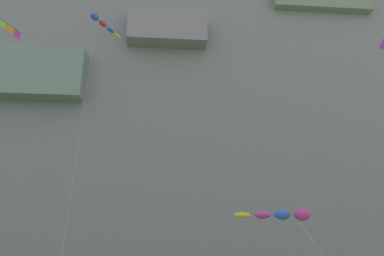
% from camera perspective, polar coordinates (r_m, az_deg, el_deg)
% --- Properties ---
extents(cliff_face, '(180.00, 23.68, 73.50)m').
position_cam_1_polar(cliff_face, '(69.22, -3.81, 7.60)').
color(cliff_face, gray).
rests_on(cliff_face, ground).
extents(kite_windsock_far_left, '(5.21, 3.51, 6.33)m').
position_cam_1_polar(kite_windsock_far_left, '(18.73, 13.20, -12.18)').
color(kite_windsock_far_left, '#CC3399').
rests_on(kite_windsock_far_left, ground).
extents(kite_windsock_high_center, '(3.01, 8.37, 29.15)m').
position_cam_1_polar(kite_windsock_high_center, '(44.15, -12.91, 14.54)').
color(kite_windsock_high_center, blue).
rests_on(kite_windsock_high_center, ground).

